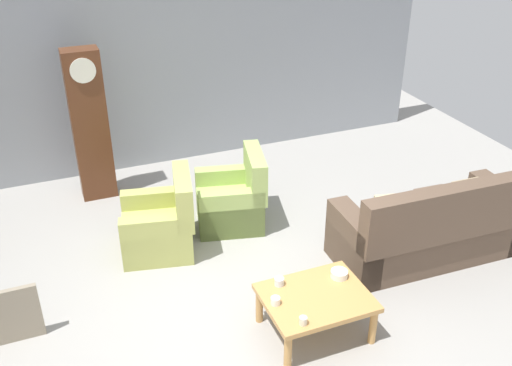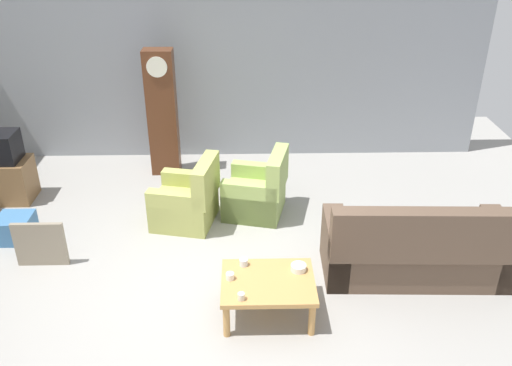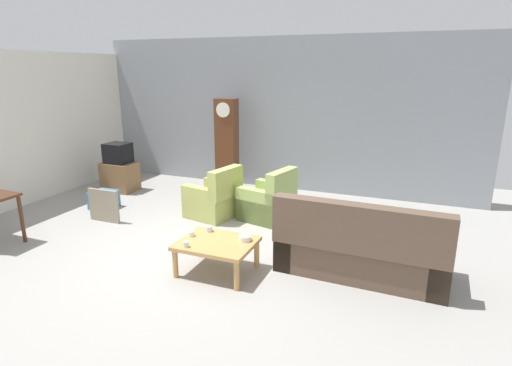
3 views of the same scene
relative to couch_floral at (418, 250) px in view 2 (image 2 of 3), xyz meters
name	(u,v)px [view 2 (image 2 of 3)]	position (x,y,z in m)	size (l,w,h in m)	color
ground_plane	(218,283)	(-2.28, -0.09, -0.36)	(10.40, 10.40, 0.00)	#999691
garage_door_wall	(223,61)	(-2.28, 3.51, 1.24)	(8.40, 0.16, 3.20)	gray
couch_floral	(418,250)	(0.00, 0.00, 0.00)	(2.13, 0.95, 1.04)	brown
armchair_olive_near	(187,202)	(-2.72, 1.25, -0.05)	(0.93, 0.91, 0.92)	tan
armchair_olive_far	(258,193)	(-1.78, 1.47, -0.05)	(0.94, 0.92, 0.92)	#A1BA63
coffee_table_wood	(268,285)	(-1.73, -0.60, 0.01)	(0.96, 0.76, 0.42)	tan
grandfather_clock	(162,113)	(-3.20, 2.79, 0.63)	(0.44, 0.30, 1.97)	#562D19
tv_stand_cabinet	(8,180)	(-5.36, 1.94, -0.05)	(0.68, 0.52, 0.61)	brown
tv_crt	(0,147)	(-5.36, 1.94, 0.47)	(0.48, 0.44, 0.42)	black
framed_picture_leaning	(40,244)	(-4.37, 0.32, -0.07)	(0.60, 0.05, 0.57)	gray
storage_box_blue	(16,228)	(-4.88, 0.88, -0.19)	(0.43, 0.42, 0.32)	teal
cup_white_porcelain	(230,276)	(-2.12, -0.57, 0.10)	(0.09, 0.09, 0.07)	white
cup_blue_rimmed	(244,262)	(-1.98, -0.34, 0.11)	(0.09, 0.09, 0.08)	silver
cup_cream_tall	(241,296)	(-2.00, -0.90, 0.11)	(0.07, 0.07, 0.07)	beige
bowl_white_stacked	(299,268)	(-1.40, -0.44, 0.10)	(0.16, 0.16, 0.07)	white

